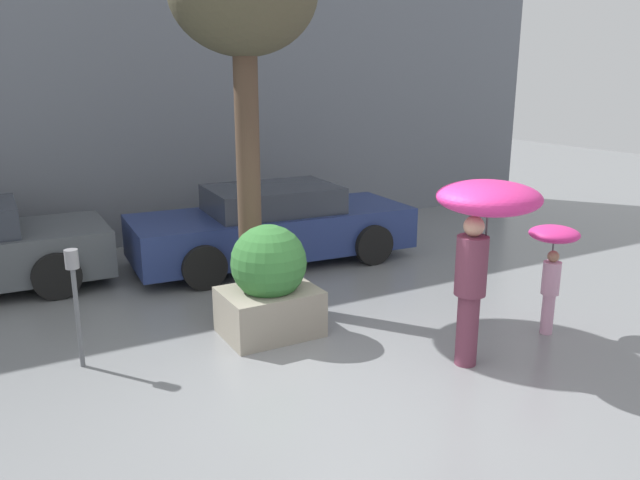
% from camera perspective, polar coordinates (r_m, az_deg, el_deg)
% --- Properties ---
extents(ground_plane, '(40.00, 40.00, 0.00)m').
position_cam_1_polar(ground_plane, '(6.43, 0.27, -13.36)').
color(ground_plane, slate).
extents(building_facade, '(18.00, 0.30, 6.00)m').
position_cam_1_polar(building_facade, '(11.75, -16.04, 14.18)').
color(building_facade, slate).
rests_on(building_facade, ground).
extents(planter_box, '(1.12, 0.90, 1.35)m').
position_cam_1_polar(planter_box, '(7.44, -4.68, -3.99)').
color(planter_box, gray).
rests_on(planter_box, ground).
extents(person_adult, '(1.07, 1.07, 2.00)m').
position_cam_1_polar(person_adult, '(6.61, 14.78, 1.85)').
color(person_adult, brown).
rests_on(person_adult, ground).
extents(person_child, '(0.59, 0.59, 1.31)m').
position_cam_1_polar(person_child, '(7.87, 20.52, -1.03)').
color(person_child, '#D199B7').
rests_on(person_child, ground).
extents(parked_car_near, '(4.67, 2.13, 1.28)m').
position_cam_1_polar(parked_car_near, '(10.34, -4.33, 1.29)').
color(parked_car_near, navy).
rests_on(parked_car_near, ground).
extents(street_tree, '(1.83, 1.83, 4.80)m').
position_cam_1_polar(street_tree, '(8.14, -7.03, 20.76)').
color(street_tree, brown).
rests_on(street_tree, ground).
extents(parking_meter, '(0.14, 0.14, 1.31)m').
position_cam_1_polar(parking_meter, '(6.98, -21.55, -3.75)').
color(parking_meter, '#595B60').
rests_on(parking_meter, ground).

